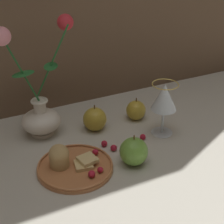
{
  "coord_description": "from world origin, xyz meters",
  "views": [
    {
      "loc": [
        -0.4,
        -0.81,
        0.61
      ],
      "look_at": [
        0.02,
        0.02,
        0.1
      ],
      "focal_mm": 60.0,
      "sensor_mm": 36.0,
      "label": 1
    }
  ],
  "objects_px": {
    "wine_glass": "(164,98)",
    "apple_at_table_edge": "(96,119)",
    "vase": "(40,105)",
    "apple_beside_vase": "(136,110)",
    "plate_with_pastries": "(72,164)",
    "apple_near_glass": "(134,151)"
  },
  "relations": [
    {
      "from": "vase",
      "to": "wine_glass",
      "type": "height_order",
      "value": "vase"
    },
    {
      "from": "vase",
      "to": "apple_at_table_edge",
      "type": "xyz_separation_m",
      "value": [
        0.16,
        -0.05,
        -0.06
      ]
    },
    {
      "from": "plate_with_pastries",
      "to": "wine_glass",
      "type": "relative_size",
      "value": 1.23
    },
    {
      "from": "wine_glass",
      "to": "apple_at_table_edge",
      "type": "relative_size",
      "value": 1.93
    },
    {
      "from": "plate_with_pastries",
      "to": "apple_at_table_edge",
      "type": "relative_size",
      "value": 2.37
    },
    {
      "from": "vase",
      "to": "apple_at_table_edge",
      "type": "height_order",
      "value": "vase"
    },
    {
      "from": "wine_glass",
      "to": "apple_at_table_edge",
      "type": "distance_m",
      "value": 0.22
    },
    {
      "from": "wine_glass",
      "to": "apple_beside_vase",
      "type": "distance_m",
      "value": 0.14
    },
    {
      "from": "plate_with_pastries",
      "to": "apple_at_table_edge",
      "type": "distance_m",
      "value": 0.21
    },
    {
      "from": "vase",
      "to": "apple_beside_vase",
      "type": "height_order",
      "value": "vase"
    },
    {
      "from": "plate_with_pastries",
      "to": "apple_beside_vase",
      "type": "height_order",
      "value": "apple_beside_vase"
    },
    {
      "from": "plate_with_pastries",
      "to": "wine_glass",
      "type": "distance_m",
      "value": 0.33
    },
    {
      "from": "wine_glass",
      "to": "apple_beside_vase",
      "type": "xyz_separation_m",
      "value": [
        -0.03,
        0.11,
        -0.08
      ]
    },
    {
      "from": "vase",
      "to": "apple_beside_vase",
      "type": "distance_m",
      "value": 0.31
    },
    {
      "from": "apple_beside_vase",
      "to": "plate_with_pastries",
      "type": "bearing_deg",
      "value": -150.43
    },
    {
      "from": "vase",
      "to": "wine_glass",
      "type": "distance_m",
      "value": 0.37
    },
    {
      "from": "vase",
      "to": "apple_near_glass",
      "type": "distance_m",
      "value": 0.32
    },
    {
      "from": "vase",
      "to": "wine_glass",
      "type": "xyz_separation_m",
      "value": [
        0.33,
        -0.16,
        0.02
      ]
    },
    {
      "from": "apple_beside_vase",
      "to": "apple_near_glass",
      "type": "bearing_deg",
      "value": -120.92
    },
    {
      "from": "wine_glass",
      "to": "apple_near_glass",
      "type": "relative_size",
      "value": 1.86
    },
    {
      "from": "vase",
      "to": "apple_near_glass",
      "type": "height_order",
      "value": "vase"
    },
    {
      "from": "plate_with_pastries",
      "to": "apple_beside_vase",
      "type": "distance_m",
      "value": 0.33
    }
  ]
}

